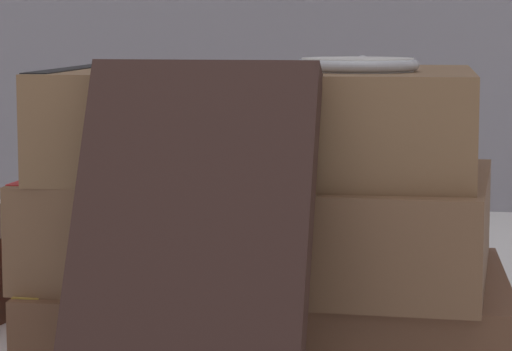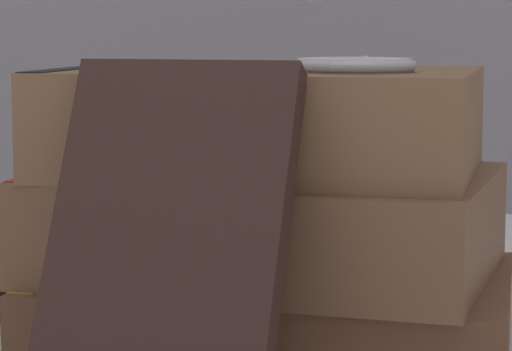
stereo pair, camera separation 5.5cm
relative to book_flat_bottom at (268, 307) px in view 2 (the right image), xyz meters
name	(u,v)px [view 2 (the right image)]	position (x,y,z in m)	size (l,w,h in m)	color
ground_plane	(243,340)	(-0.01, 0.00, -0.02)	(3.00, 3.00, 0.00)	silver
book_flat_bottom	(268,307)	(0.00, 0.00, 0.00)	(0.22, 0.16, 0.04)	brown
book_flat_middle	(262,221)	(0.00, 0.00, 0.04)	(0.21, 0.16, 0.05)	brown
book_flat_top	(258,120)	(-0.01, 0.00, 0.09)	(0.20, 0.15, 0.05)	brown
book_leaning_front	(174,252)	(-0.01, -0.11, 0.05)	(0.09, 0.08, 0.14)	#331E19
pocket_watch	(354,65)	(0.04, -0.02, 0.12)	(0.06, 0.06, 0.01)	silver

